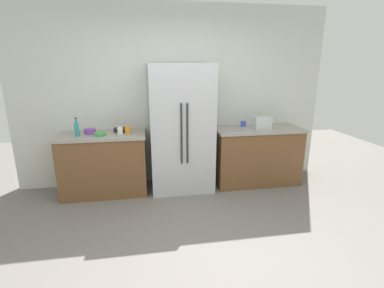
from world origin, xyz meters
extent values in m
plane|color=slate|center=(0.00, 0.00, 0.00)|extent=(9.82, 9.82, 0.00)
cube|color=silver|center=(0.00, 2.00, 1.34)|extent=(4.72, 0.10, 2.68)
cube|color=brown|center=(-1.06, 1.65, 0.42)|extent=(1.17, 0.58, 0.84)
cube|color=gray|center=(-1.06, 1.65, 0.86)|extent=(1.20, 0.61, 0.04)
cube|color=brown|center=(1.25, 1.65, 0.42)|extent=(1.30, 0.58, 0.84)
cube|color=gray|center=(1.25, 1.65, 0.86)|extent=(1.33, 0.61, 0.04)
cube|color=#B7BABF|center=(0.06, 1.63, 0.92)|extent=(0.90, 0.61, 1.84)
cylinder|color=#262628|center=(0.02, 1.31, 0.92)|extent=(0.02, 0.02, 0.83)
cylinder|color=#262628|center=(0.10, 1.31, 0.92)|extent=(0.02, 0.02, 0.83)
cube|color=silver|center=(1.28, 1.58, 0.97)|extent=(0.25, 0.16, 0.18)
cylinder|color=teal|center=(-1.36, 1.58, 0.97)|extent=(0.06, 0.06, 0.18)
cylinder|color=teal|center=(-1.36, 1.58, 1.09)|extent=(0.03, 0.03, 0.06)
cylinder|color=#333338|center=(-1.36, 1.58, 1.13)|extent=(0.03, 0.03, 0.02)
cylinder|color=orange|center=(-0.70, 1.61, 0.93)|extent=(0.08, 0.08, 0.10)
cylinder|color=white|center=(-0.80, 1.59, 0.93)|extent=(0.08, 0.08, 0.10)
cylinder|color=blue|center=(1.06, 1.80, 0.92)|extent=(0.08, 0.08, 0.08)
cylinder|color=green|center=(-1.07, 1.55, 0.90)|extent=(0.15, 0.15, 0.05)
cylinder|color=purple|center=(-1.22, 1.69, 0.92)|extent=(0.15, 0.15, 0.07)
cylinder|color=black|center=(-0.81, 1.76, 0.91)|extent=(0.20, 0.20, 0.05)
camera|label=1|loc=(-0.46, -2.34, 1.81)|focal=26.44mm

